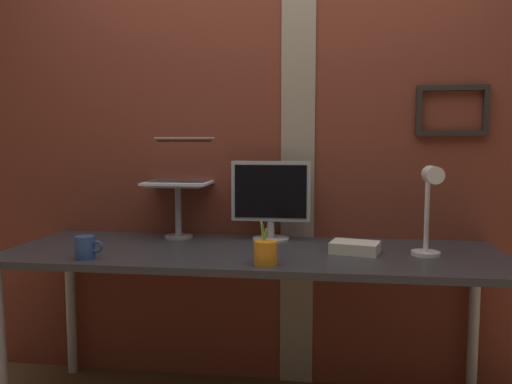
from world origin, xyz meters
TOP-DOWN VIEW (x-y plane):
  - brick_wall_back at (0.00, 0.38)m, footprint 3.02×0.16m
  - desk at (-0.04, -0.04)m, footprint 2.19×0.71m
  - monitor at (0.02, 0.20)m, footprint 0.38×0.18m
  - laptop_stand at (-0.45, 0.20)m, footprint 0.28×0.22m
  - laptop at (-0.45, 0.27)m, footprint 0.32×0.30m
  - desk_lamp at (0.70, -0.09)m, footprint 0.12×0.20m
  - pen_cup at (0.05, -0.29)m, footprint 0.09×0.09m
  - coffee_mug at (-0.70, -0.29)m, footprint 0.12×0.08m
  - paper_clutter_stack at (0.41, -0.04)m, footprint 0.23×0.19m

SIDE VIEW (x-z plane):
  - desk at x=-0.04m, z-range 0.32..1.08m
  - paper_clutter_stack at x=0.41m, z-range 0.77..0.82m
  - coffee_mug at x=-0.70m, z-range 0.77..0.86m
  - pen_cup at x=0.05m, z-range 0.73..0.90m
  - laptop_stand at x=-0.45m, z-range 0.81..1.08m
  - monitor at x=0.02m, z-range 0.79..1.18m
  - desk_lamp at x=0.70m, z-range 0.81..1.20m
  - laptop at x=-0.45m, z-range 0.98..1.22m
  - brick_wall_back at x=0.00m, z-range 0.00..2.38m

